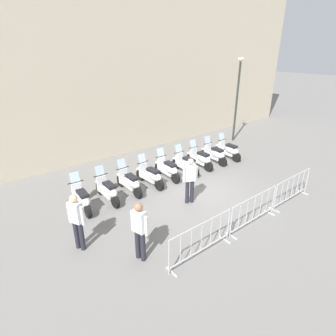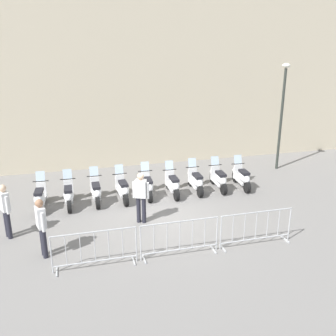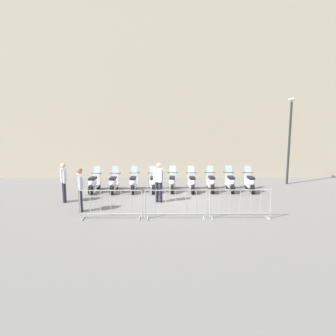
# 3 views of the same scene
# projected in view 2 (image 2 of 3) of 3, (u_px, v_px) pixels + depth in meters

# --- Properties ---
(ground_plane) EXTENTS (120.00, 120.00, 0.00)m
(ground_plane) POSITION_uv_depth(u_px,v_px,m) (159.00, 217.00, 13.01)
(ground_plane) COLOR slate
(motorcycle_0) EXTENTS (0.56, 1.72, 1.24)m
(motorcycle_0) POSITION_uv_depth(u_px,v_px,m) (40.00, 197.00, 13.47)
(motorcycle_0) COLOR black
(motorcycle_0) RESTS_ON ground
(motorcycle_1) EXTENTS (0.56, 1.73, 1.24)m
(motorcycle_1) POSITION_uv_depth(u_px,v_px,m) (69.00, 195.00, 13.69)
(motorcycle_1) COLOR black
(motorcycle_1) RESTS_ON ground
(motorcycle_2) EXTENTS (0.56, 1.73, 1.24)m
(motorcycle_2) POSITION_uv_depth(u_px,v_px,m) (96.00, 191.00, 14.00)
(motorcycle_2) COLOR black
(motorcycle_2) RESTS_ON ground
(motorcycle_3) EXTENTS (0.62, 1.72, 1.24)m
(motorcycle_3) POSITION_uv_depth(u_px,v_px,m) (123.00, 189.00, 14.23)
(motorcycle_3) COLOR black
(motorcycle_3) RESTS_ON ground
(motorcycle_4) EXTENTS (0.56, 1.72, 1.24)m
(motorcycle_4) POSITION_uv_depth(u_px,v_px,m) (147.00, 186.00, 14.55)
(motorcycle_4) COLOR black
(motorcycle_4) RESTS_ON ground
(motorcycle_5) EXTENTS (0.56, 1.73, 1.24)m
(motorcycle_5) POSITION_uv_depth(u_px,v_px,m) (173.00, 184.00, 14.70)
(motorcycle_5) COLOR black
(motorcycle_5) RESTS_ON ground
(motorcycle_6) EXTENTS (0.56, 1.73, 1.24)m
(motorcycle_6) POSITION_uv_depth(u_px,v_px,m) (196.00, 181.00, 15.01)
(motorcycle_6) COLOR black
(motorcycle_6) RESTS_ON ground
(motorcycle_7) EXTENTS (0.56, 1.73, 1.24)m
(motorcycle_7) POSITION_uv_depth(u_px,v_px,m) (219.00, 179.00, 15.25)
(motorcycle_7) COLOR black
(motorcycle_7) RESTS_ON ground
(motorcycle_8) EXTENTS (0.56, 1.72, 1.24)m
(motorcycle_8) POSITION_uv_depth(u_px,v_px,m) (242.00, 177.00, 15.42)
(motorcycle_8) COLOR black
(motorcycle_8) RESTS_ON ground
(barrier_segment_0) EXTENTS (2.24, 0.62, 1.07)m
(barrier_segment_0) POSITION_uv_depth(u_px,v_px,m) (95.00, 250.00, 9.96)
(barrier_segment_0) COLOR #B2B5B7
(barrier_segment_0) RESTS_ON ground
(barrier_segment_1) EXTENTS (2.24, 0.62, 1.07)m
(barrier_segment_1) POSITION_uv_depth(u_px,v_px,m) (180.00, 238.00, 10.53)
(barrier_segment_1) COLOR #B2B5B7
(barrier_segment_1) RESTS_ON ground
(barrier_segment_2) EXTENTS (2.24, 0.62, 1.07)m
(barrier_segment_2) POSITION_uv_depth(u_px,v_px,m) (256.00, 228.00, 11.09)
(barrier_segment_2) COLOR #B2B5B7
(barrier_segment_2) RESTS_ON ground
(street_lamp) EXTENTS (0.36, 0.36, 4.82)m
(street_lamp) POSITION_uv_depth(u_px,v_px,m) (282.00, 106.00, 16.97)
(street_lamp) COLOR #2D332D
(street_lamp) RESTS_ON ground
(officer_near_row_end) EXTENTS (0.37, 0.49, 1.73)m
(officer_near_row_end) POSITION_uv_depth(u_px,v_px,m) (5.00, 208.00, 11.35)
(officer_near_row_end) COLOR #23232D
(officer_near_row_end) RESTS_ON ground
(officer_mid_plaza) EXTENTS (0.33, 0.52, 1.73)m
(officer_mid_plaza) POSITION_uv_depth(u_px,v_px,m) (42.00, 225.00, 10.33)
(officer_mid_plaza) COLOR #23232D
(officer_mid_plaza) RESTS_ON ground
(officer_by_barriers) EXTENTS (0.52, 0.33, 1.73)m
(officer_by_barriers) POSITION_uv_depth(u_px,v_px,m) (141.00, 195.00, 12.32)
(officer_by_barriers) COLOR #23232D
(officer_by_barriers) RESTS_ON ground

